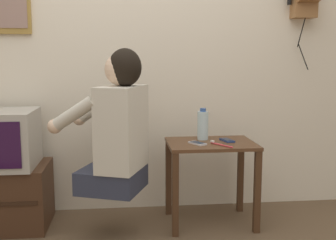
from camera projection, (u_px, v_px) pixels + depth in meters
name	position (u px, v px, depth m)	size (l,w,h in m)	color
wall_back	(133.00, 36.00, 3.02)	(6.80, 0.05, 2.55)	silver
side_table	(211.00, 159.00, 2.82)	(0.58, 0.44, 0.56)	#51331E
person	(118.00, 127.00, 2.55)	(0.61, 0.54, 0.87)	#2D3347
tv_stand	(2.00, 196.00, 2.79)	(0.61, 0.44, 0.42)	#422819
cell_phone_held	(198.00, 143.00, 2.74)	(0.11, 0.14, 0.01)	silver
cell_phone_spare	(227.00, 140.00, 2.84)	(0.08, 0.13, 0.01)	navy
water_bottle	(203.00, 125.00, 2.88)	(0.08, 0.08, 0.22)	silver
toothbrush	(220.00, 144.00, 2.70)	(0.11, 0.17, 0.02)	#D83F4C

